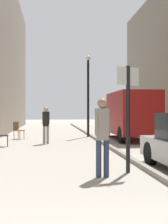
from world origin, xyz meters
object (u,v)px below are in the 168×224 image
Objects in this scene: pedestrian_mid_block at (46,122)px; pedestrian_main_foreground at (102,132)px; cafe_chair_near_window at (18,129)px; lamp_post at (88,90)px; delivery_van at (129,115)px; street_sign_post at (128,109)px; cafe_chair_by_doorway at (1,134)px.

pedestrian_main_foreground is at bearing -60.99° from pedestrian_mid_block.
lamp_post is at bearing 134.41° from cafe_chair_near_window.
delivery_van is (2.99, 8.65, 0.29)m from pedestrian_main_foreground.
street_sign_post is at bearing -155.11° from pedestrian_main_foreground.
lamp_post reaches higher than street_sign_post.
pedestrian_mid_block is 4.58m from lamp_post.
pedestrian_main_foreground reaches higher than cafe_chair_near_window.
pedestrian_mid_block reaches higher than cafe_chair_near_window.
pedestrian_mid_block is at bearing -85.89° from pedestrian_main_foreground.
pedestrian_mid_block is 2.91m from cafe_chair_near_window.
delivery_van is (4.36, 1.64, 0.34)m from pedestrian_mid_block.
delivery_van reaches higher than cafe_chair_near_window.
pedestrian_mid_block is at bearing -124.68° from lamp_post.
street_sign_post reaches higher than pedestrian_mid_block.
street_sign_post is 2.77× the size of cafe_chair_by_doorway.
delivery_van is 6.00m from cafe_chair_near_window.
cafe_chair_near_window is at bearing 172.40° from delivery_van.
delivery_van is at bearing 104.11° from cafe_chair_by_doorway.
pedestrian_main_foreground is 0.98m from street_sign_post.
delivery_van reaches higher than pedestrian_mid_block.
street_sign_post reaches higher than delivery_van.
street_sign_post is at bearing -91.89° from lamp_post.
pedestrian_mid_block is at bearing -159.41° from delivery_van.
delivery_van is at bearing 38.53° from pedestrian_mid_block.
street_sign_post is at bearing 27.01° from cafe_chair_by_doorway.
cafe_chair_near_window is (-3.62, 9.00, -1.00)m from street_sign_post.
cafe_chair_by_doorway is at bearing -70.96° from street_sign_post.
pedestrian_mid_block reaches higher than cafe_chair_by_doorway.
lamp_post is 4.63m from cafe_chair_near_window.
pedestrian_mid_block is 1.82× the size of cafe_chair_near_window.
street_sign_post is 9.75m from cafe_chair_near_window.
pedestrian_mid_block is 0.36× the size of lamp_post.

